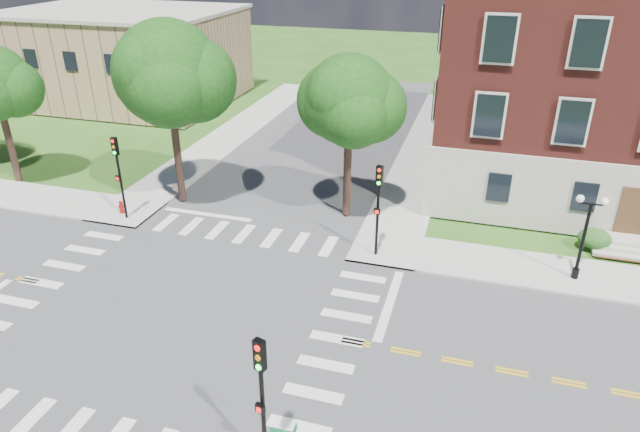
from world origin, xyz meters
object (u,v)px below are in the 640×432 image
(twin_lamp_west, at_px, (585,233))
(fire_hydrant, at_px, (121,207))
(traffic_signal_nw, at_px, (118,168))
(traffic_signal_ne, at_px, (378,199))
(traffic_signal_se, at_px, (262,390))

(twin_lamp_west, height_order, fire_hydrant, twin_lamp_west)
(twin_lamp_west, bearing_deg, traffic_signal_nw, -178.67)
(traffic_signal_ne, height_order, fire_hydrant, traffic_signal_ne)
(traffic_signal_se, xyz_separation_m, traffic_signal_ne, (0.62, 13.55, 0.00))
(traffic_signal_ne, bearing_deg, twin_lamp_west, 3.33)
(traffic_signal_se, height_order, twin_lamp_west, traffic_signal_se)
(traffic_signal_se, distance_m, traffic_signal_nw, 19.41)
(traffic_signal_se, height_order, traffic_signal_ne, same)
(traffic_signal_se, height_order, fire_hydrant, traffic_signal_se)
(traffic_signal_se, height_order, traffic_signal_nw, same)
(traffic_signal_nw, relative_size, twin_lamp_west, 1.13)
(traffic_signal_nw, xyz_separation_m, twin_lamp_west, (23.98, 0.56, -0.66))
(twin_lamp_west, bearing_deg, traffic_signal_se, -125.58)
(traffic_signal_ne, relative_size, traffic_signal_nw, 1.00)
(traffic_signal_se, bearing_deg, fire_hydrant, 135.97)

